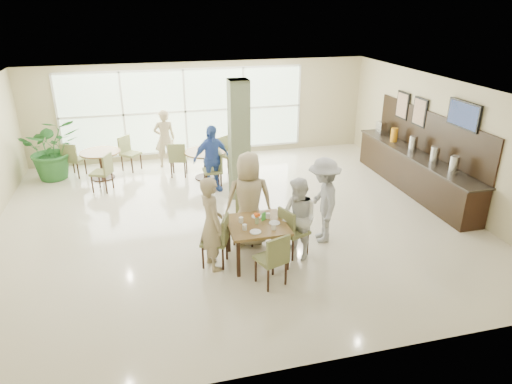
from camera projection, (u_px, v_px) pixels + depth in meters
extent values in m
plane|color=beige|center=(234.00, 218.00, 10.00)|extent=(10.00, 10.00, 0.00)
plane|color=white|center=(231.00, 90.00, 8.90)|extent=(10.00, 10.00, 0.00)
plane|color=#C4B88C|center=(202.00, 110.00, 13.46)|extent=(10.00, 0.00, 10.00)
plane|color=#C4B88C|center=(308.00, 275.00, 5.44)|extent=(10.00, 0.00, 10.00)
plane|color=#C4B88C|center=(443.00, 141.00, 10.58)|extent=(0.00, 9.00, 9.00)
plane|color=silver|center=(185.00, 111.00, 13.33)|extent=(7.00, 0.00, 7.00)
cube|color=#5D6848|center=(239.00, 140.00, 10.61)|extent=(0.45, 0.45, 2.80)
cube|color=brown|center=(257.00, 225.00, 8.12)|extent=(1.04, 1.04, 0.05)
cube|color=black|center=(238.00, 259.00, 7.78)|extent=(0.06, 0.06, 0.70)
cube|color=black|center=(287.00, 252.00, 7.98)|extent=(0.06, 0.06, 0.70)
cube|color=black|center=(229.00, 235.00, 8.56)|extent=(0.06, 0.06, 0.70)
cube|color=black|center=(273.00, 230.00, 8.76)|extent=(0.06, 0.06, 0.70)
cylinder|color=brown|center=(100.00, 152.00, 11.95)|extent=(1.05, 1.05, 0.04)
cylinder|color=black|center=(102.00, 166.00, 12.10)|extent=(0.10, 0.10, 0.71)
cylinder|color=black|center=(103.00, 177.00, 12.23)|extent=(0.60, 0.60, 0.03)
cylinder|color=brown|center=(205.00, 152.00, 11.97)|extent=(1.09, 1.09, 0.04)
cylinder|color=black|center=(206.00, 165.00, 12.12)|extent=(0.10, 0.10, 0.71)
cylinder|color=black|center=(206.00, 177.00, 12.25)|extent=(0.60, 0.60, 0.03)
cylinder|color=white|center=(268.00, 216.00, 8.30)|extent=(0.08, 0.08, 0.10)
cylinder|color=white|center=(245.00, 227.00, 7.88)|extent=(0.08, 0.08, 0.10)
cylinder|color=white|center=(274.00, 227.00, 7.89)|extent=(0.08, 0.08, 0.10)
cylinder|color=white|center=(241.00, 220.00, 8.14)|extent=(0.08, 0.08, 0.10)
cylinder|color=white|center=(255.00, 232.00, 7.81)|extent=(0.20, 0.20, 0.01)
cylinder|color=white|center=(257.00, 216.00, 8.37)|extent=(0.20, 0.20, 0.01)
cylinder|color=white|center=(274.00, 223.00, 8.12)|extent=(0.20, 0.20, 0.01)
cylinder|color=#99B27F|center=(257.00, 221.00, 8.09)|extent=(0.07, 0.07, 0.12)
sphere|color=#FF6115|center=(259.00, 215.00, 8.05)|extent=(0.07, 0.07, 0.07)
sphere|color=#FF6115|center=(256.00, 214.00, 8.07)|extent=(0.07, 0.07, 0.07)
sphere|color=#FF6115|center=(256.00, 216.00, 8.02)|extent=(0.07, 0.07, 0.07)
cube|color=green|center=(264.00, 217.00, 8.21)|extent=(0.09, 0.08, 0.15)
cube|color=black|center=(414.00, 173.00, 11.33)|extent=(0.60, 4.60, 0.90)
cube|color=black|center=(416.00, 155.00, 11.14)|extent=(0.64, 4.70, 0.04)
cube|color=black|center=(430.00, 133.00, 11.00)|extent=(0.04, 4.60, 1.00)
cylinder|color=silver|center=(454.00, 165.00, 9.81)|extent=(0.20, 0.20, 0.40)
cylinder|color=silver|center=(435.00, 155.00, 10.43)|extent=(0.20, 0.20, 0.40)
cylinder|color=silver|center=(413.00, 144.00, 11.23)|extent=(0.20, 0.20, 0.40)
cylinder|color=orange|center=(394.00, 135.00, 12.05)|extent=(0.18, 0.18, 0.36)
cube|color=silver|center=(381.00, 128.00, 12.67)|extent=(0.18, 0.30, 0.36)
cube|color=black|center=(464.00, 115.00, 9.74)|extent=(0.06, 1.00, 0.58)
cube|color=#7F99CC|center=(463.00, 115.00, 9.73)|extent=(0.01, 0.92, 0.50)
cube|color=black|center=(420.00, 112.00, 11.29)|extent=(0.04, 0.55, 0.70)
cube|color=brown|center=(419.00, 112.00, 11.28)|extent=(0.01, 0.47, 0.62)
cube|color=black|center=(403.00, 105.00, 12.00)|extent=(0.04, 0.55, 0.70)
cube|color=brown|center=(402.00, 105.00, 11.99)|extent=(0.01, 0.47, 0.62)
imported|color=#29672A|center=(52.00, 149.00, 11.93)|extent=(1.74, 1.74, 1.65)
imported|color=tan|center=(211.00, 224.00, 7.88)|extent=(0.54, 0.70, 1.72)
imported|color=tan|center=(249.00, 200.00, 8.65)|extent=(0.95, 0.59, 1.85)
imported|color=white|center=(298.00, 219.00, 8.24)|extent=(0.80, 0.90, 1.53)
imported|color=#9A9A9D|center=(323.00, 200.00, 8.79)|extent=(0.81, 1.20, 1.71)
imported|color=#3C5FB4|center=(212.00, 159.00, 11.12)|extent=(1.11, 0.85, 1.67)
imported|color=white|center=(237.00, 149.00, 12.04)|extent=(1.06, 1.57, 1.55)
imported|color=tan|center=(165.00, 139.00, 12.76)|extent=(0.61, 0.41, 1.64)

